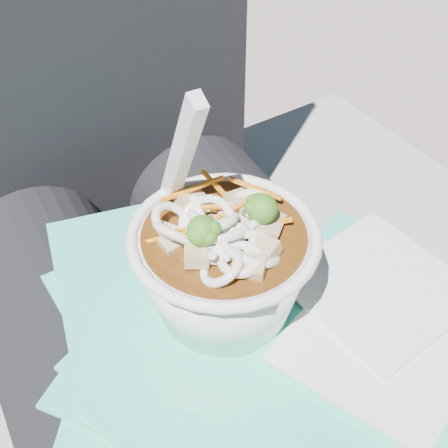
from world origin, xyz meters
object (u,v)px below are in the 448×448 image
plastic_bag (241,344)px  udon_bowl (224,260)px  person_body (163,276)px  lap (205,364)px  stone_ledge (161,403)px

plastic_bag → udon_bowl: size_ratio=2.12×
plastic_bag → person_body: bearing=92.6°
lap → udon_bowl: size_ratio=2.46×
lap → udon_bowl: bearing=-59.8°
lap → plastic_bag: 0.10m
person_body → plastic_bag: size_ratio=2.35×
plastic_bag → lap: bearing=97.3°
lap → plastic_bag: size_ratio=1.16×
stone_ledge → udon_bowl: udon_bowl is taller
stone_ledge → lap: lap is taller
lap → person_body: 0.10m
lap → udon_bowl: 0.15m
lap → person_body: bearing=90.0°
plastic_bag → udon_bowl: bearing=84.2°
person_body → stone_ledge: bearing=90.0°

